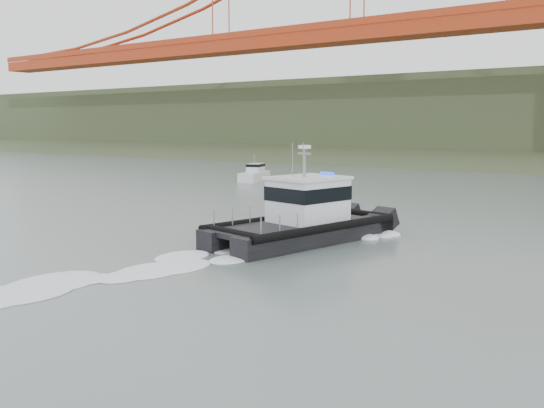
{
  "coord_description": "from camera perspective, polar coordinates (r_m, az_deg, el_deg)",
  "views": [
    {
      "loc": [
        19.42,
        -19.24,
        6.82
      ],
      "look_at": [
        -0.4,
        8.61,
        2.4
      ],
      "focal_mm": 40.0,
      "sensor_mm": 36.0,
      "label": 1
    }
  ],
  "objects": [
    {
      "name": "patrol_boat",
      "position": [
        36.03,
        2.99,
        -1.17
      ],
      "size": [
        6.83,
        12.79,
        5.89
      ],
      "rotation": [
        0.0,
        0.0,
        -0.21
      ],
      "color": "black",
      "rests_on": "ground"
    },
    {
      "name": "motorboat",
      "position": [
        75.39,
        -1.65,
        2.82
      ],
      "size": [
        3.74,
        6.48,
        3.39
      ],
      "rotation": [
        0.0,
        0.0,
        0.29
      ],
      "color": "silver",
      "rests_on": "ground"
    },
    {
      "name": "ground",
      "position": [
        28.18,
        -9.6,
        -6.75
      ],
      "size": [
        400.0,
        400.0,
        0.0
      ],
      "primitive_type": "plane",
      "color": "#54645E",
      "rests_on": "ground"
    }
  ]
}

